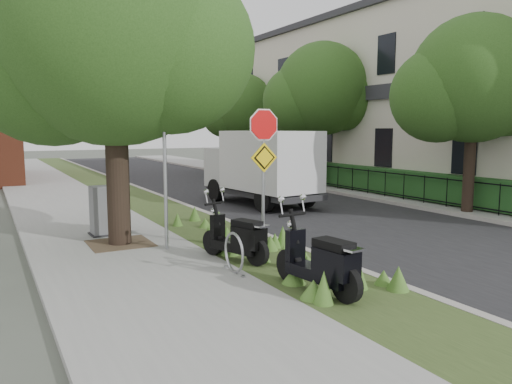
% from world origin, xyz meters
% --- Properties ---
extents(ground, '(120.00, 120.00, 0.00)m').
position_xyz_m(ground, '(0.00, 0.00, 0.00)').
color(ground, '#4C5147').
rests_on(ground, ground).
extents(sidewalk_near, '(3.50, 60.00, 0.12)m').
position_xyz_m(sidewalk_near, '(-4.25, 10.00, 0.06)').
color(sidewalk_near, gray).
rests_on(sidewalk_near, ground).
extents(verge, '(2.00, 60.00, 0.12)m').
position_xyz_m(verge, '(-1.50, 10.00, 0.06)').
color(verge, '#30441D').
rests_on(verge, ground).
extents(kerb_near, '(0.20, 60.00, 0.13)m').
position_xyz_m(kerb_near, '(-0.50, 10.00, 0.07)').
color(kerb_near, '#9E9991').
rests_on(kerb_near, ground).
extents(road, '(7.00, 60.00, 0.01)m').
position_xyz_m(road, '(3.00, 10.00, 0.01)').
color(road, black).
rests_on(road, ground).
extents(kerb_far, '(0.20, 60.00, 0.13)m').
position_xyz_m(kerb_far, '(6.50, 10.00, 0.07)').
color(kerb_far, '#9E9991').
rests_on(kerb_far, ground).
extents(footpath_far, '(3.20, 60.00, 0.12)m').
position_xyz_m(footpath_far, '(8.20, 10.00, 0.06)').
color(footpath_far, gray).
rests_on(footpath_far, ground).
extents(street_tree_main, '(6.21, 5.54, 7.66)m').
position_xyz_m(street_tree_main, '(-4.08, 2.86, 4.80)').
color(street_tree_main, black).
rests_on(street_tree_main, ground).
extents(bare_post, '(0.08, 0.08, 4.00)m').
position_xyz_m(bare_post, '(-3.20, 1.80, 2.12)').
color(bare_post, '#A5A8AD').
rests_on(bare_post, ground).
extents(bike_hoop, '(0.06, 0.78, 0.77)m').
position_xyz_m(bike_hoop, '(-2.70, -0.60, 0.50)').
color(bike_hoop, '#A5A8AD').
rests_on(bike_hoop, ground).
extents(sign_assembly, '(0.94, 0.08, 3.22)m').
position_xyz_m(sign_assembly, '(-1.40, 0.58, 2.33)').
color(sign_assembly, '#A5A8AD').
rests_on(sign_assembly, ground).
extents(fence_far, '(0.04, 24.00, 1.00)m').
position_xyz_m(fence_far, '(7.20, 10.00, 0.67)').
color(fence_far, black).
rests_on(fence_far, ground).
extents(hedge_far, '(1.00, 24.00, 1.10)m').
position_xyz_m(hedge_far, '(7.90, 10.00, 0.67)').
color(hedge_far, '#224A1A').
rests_on(hedge_far, footpath_far).
extents(terrace_houses, '(7.40, 26.40, 8.20)m').
position_xyz_m(terrace_houses, '(11.49, 10.00, 4.16)').
color(terrace_houses, beige).
rests_on(terrace_houses, ground).
extents(far_tree_a, '(4.60, 4.10, 6.22)m').
position_xyz_m(far_tree_a, '(6.94, 2.05, 4.13)').
color(far_tree_a, black).
rests_on(far_tree_a, ground).
extents(far_tree_b, '(4.83, 4.31, 6.56)m').
position_xyz_m(far_tree_b, '(6.94, 10.05, 4.37)').
color(far_tree_b, black).
rests_on(far_tree_b, ground).
extents(far_tree_c, '(4.37, 3.89, 5.93)m').
position_xyz_m(far_tree_c, '(6.94, 18.04, 3.95)').
color(far_tree_c, black).
rests_on(far_tree_c, ground).
extents(scooter_near, '(0.76, 1.76, 0.86)m').
position_xyz_m(scooter_near, '(-2.24, 0.02, 0.54)').
color(scooter_near, black).
rests_on(scooter_near, ground).
extents(scooter_far, '(0.56, 1.95, 0.93)m').
position_xyz_m(scooter_far, '(-1.96, -2.43, 0.57)').
color(scooter_far, black).
rests_on(scooter_far, ground).
extents(box_truck, '(2.50, 5.28, 2.31)m').
position_xyz_m(box_truck, '(2.20, 7.04, 1.51)').
color(box_truck, '#262628').
rests_on(box_truck, ground).
extents(utility_cabinet, '(0.95, 0.65, 1.24)m').
position_xyz_m(utility_cabinet, '(-3.99, 4.01, 0.71)').
color(utility_cabinet, '#262628').
rests_on(utility_cabinet, ground).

